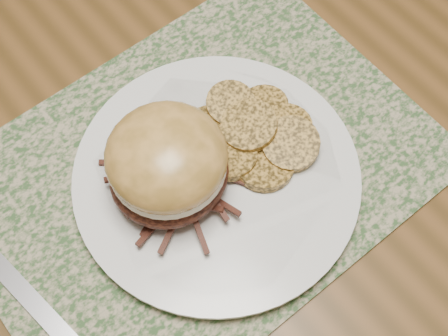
# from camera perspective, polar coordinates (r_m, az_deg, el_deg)

# --- Properties ---
(ground) EXTENTS (3.50, 3.50, 0.00)m
(ground) POSITION_cam_1_polar(r_m,az_deg,el_deg) (1.38, 0.75, -7.68)
(ground) COLOR brown
(ground) RESTS_ON ground
(dining_table) EXTENTS (1.50, 0.90, 0.75)m
(dining_table) POSITION_cam_1_polar(r_m,az_deg,el_deg) (0.77, 1.34, 8.56)
(dining_table) COLOR brown
(dining_table) RESTS_ON ground
(placemat) EXTENTS (0.45, 0.33, 0.00)m
(placemat) POSITION_cam_1_polar(r_m,az_deg,el_deg) (0.62, -2.39, -0.30)
(placemat) COLOR #33522A
(placemat) RESTS_ON dining_table
(dinner_plate) EXTENTS (0.26, 0.26, 0.02)m
(dinner_plate) POSITION_cam_1_polar(r_m,az_deg,el_deg) (0.60, -0.67, -0.86)
(dinner_plate) COLOR white
(dinner_plate) RESTS_ON placemat
(pork_sandwich) EXTENTS (0.12, 0.12, 0.09)m
(pork_sandwich) POSITION_cam_1_polar(r_m,az_deg,el_deg) (0.55, -5.20, 0.40)
(pork_sandwich) COLOR black
(pork_sandwich) RESTS_ON dinner_plate
(roasted_potatoes) EXTENTS (0.13, 0.14, 0.03)m
(roasted_potatoes) POSITION_cam_1_polar(r_m,az_deg,el_deg) (0.61, 2.73, 3.16)
(roasted_potatoes) COLOR #BE8B37
(roasted_potatoes) RESTS_ON dinner_plate
(fork) EXTENTS (0.05, 0.21, 0.00)m
(fork) POSITION_cam_1_polar(r_m,az_deg,el_deg) (0.60, -19.04, -9.36)
(fork) COLOR silver
(fork) RESTS_ON placemat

